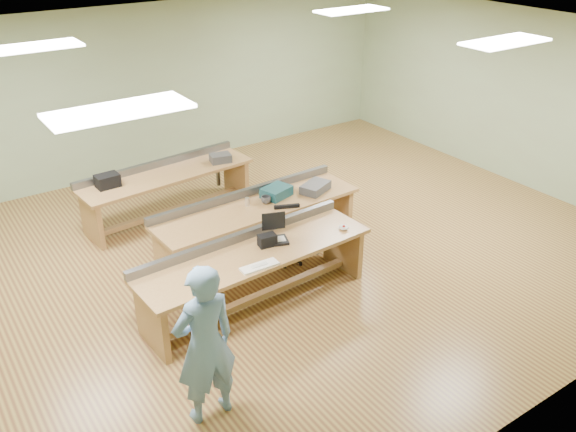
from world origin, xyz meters
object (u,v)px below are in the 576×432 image
(mug, at_px, (266,200))
(workbench_mid, at_px, (257,217))
(workbench_back, at_px, (167,184))
(parts_bin_teal, at_px, (276,192))
(drinks_can, at_px, (247,202))
(camera_bag, at_px, (267,240))
(parts_bin_grey, at_px, (315,187))
(person, at_px, (205,345))
(workbench_front, at_px, (255,264))
(laptop_base, at_px, (276,241))
(task_chair, at_px, (289,242))

(mug, bearing_deg, workbench_mid, 164.55)
(workbench_back, bearing_deg, parts_bin_teal, -65.63)
(workbench_back, height_order, drinks_can, drinks_can)
(drinks_can, bearing_deg, camera_bag, -108.59)
(parts_bin_teal, bearing_deg, parts_bin_grey, -17.07)
(person, relative_size, camera_bag, 7.79)
(parts_bin_grey, distance_m, drinks_can, 1.08)
(workbench_front, height_order, laptop_base, workbench_front)
(camera_bag, relative_size, drinks_can, 1.83)
(parts_bin_teal, bearing_deg, workbench_back, 119.52)
(laptop_base, bearing_deg, parts_bin_teal, 76.73)
(mug, bearing_deg, person, -132.55)
(parts_bin_grey, xyz_separation_m, mug, (-0.81, 0.07, -0.01))
(workbench_front, relative_size, camera_bag, 14.00)
(workbench_mid, bearing_deg, parts_bin_grey, -8.38)
(workbench_mid, xyz_separation_m, parts_bin_grey, (0.94, -0.10, 0.25))
(person, height_order, drinks_can, person)
(person, bearing_deg, camera_bag, -139.60)
(workbench_front, distance_m, task_chair, 1.15)
(parts_bin_grey, bearing_deg, workbench_mid, 173.75)
(drinks_can, bearing_deg, workbench_mid, -22.47)
(workbench_front, xyz_separation_m, workbench_mid, (0.69, 1.07, 0.00))
(task_chair, distance_m, parts_bin_grey, 0.94)
(parts_bin_teal, distance_m, mug, 0.27)
(person, xyz_separation_m, task_chair, (2.30, 1.97, -0.56))
(workbench_mid, bearing_deg, mug, -17.58)
(camera_bag, xyz_separation_m, parts_bin_teal, (0.87, 1.12, -0.00))
(person, distance_m, parts_bin_teal, 3.49)
(workbench_back, height_order, person, person)
(workbench_front, height_order, task_chair, workbench_front)
(workbench_mid, distance_m, parts_bin_teal, 0.46)
(workbench_front, relative_size, drinks_can, 25.64)
(workbench_front, bearing_deg, parts_bin_grey, 27.81)
(workbench_back, xyz_separation_m, laptop_base, (0.23, -2.79, 0.21))
(laptop_base, bearing_deg, workbench_back, 115.12)
(task_chair, relative_size, parts_bin_grey, 1.77)
(workbench_front, distance_m, mug, 1.35)
(laptop_base, bearing_deg, drinks_can, 98.31)
(mug, bearing_deg, parts_bin_teal, 23.45)
(drinks_can, bearing_deg, laptop_base, -102.15)
(task_chair, bearing_deg, drinks_can, 148.47)
(workbench_back, height_order, parts_bin_grey, parts_bin_grey)
(workbench_mid, bearing_deg, laptop_base, -111.19)
(workbench_mid, bearing_deg, task_chair, -64.55)
(workbench_mid, distance_m, mug, 0.28)
(mug, bearing_deg, laptop_base, -116.15)
(workbench_mid, height_order, drinks_can, drinks_can)
(task_chair, height_order, drinks_can, drinks_can)
(laptop_base, height_order, drinks_can, drinks_can)
(workbench_front, xyz_separation_m, laptop_base, (0.34, 0.05, 0.21))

